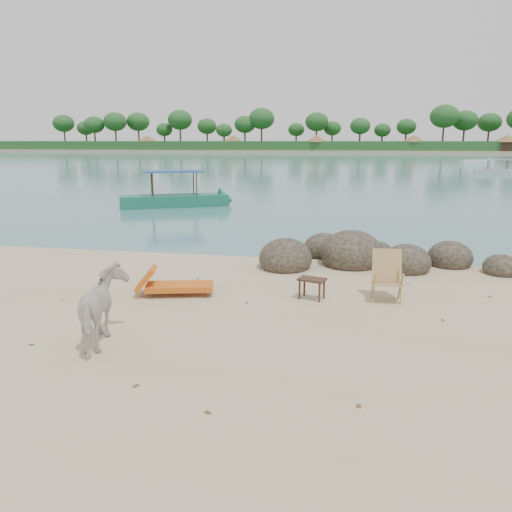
{
  "coord_description": "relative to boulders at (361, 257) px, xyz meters",
  "views": [
    {
      "loc": [
        1.4,
        -7.68,
        3.29
      ],
      "look_at": [
        -0.45,
        2.0,
        1.0
      ],
      "focal_mm": 35.0,
      "sensor_mm": 36.0,
      "label": 1
    }
  ],
  "objects": [
    {
      "name": "boat_near",
      "position": [
        -9.3,
        11.12,
        1.25
      ],
      "size": [
        6.11,
        3.86,
        2.98
      ],
      "primitive_type": null,
      "rotation": [
        0.0,
        0.0,
        0.44
      ],
      "color": "#1A664D",
      "rests_on": "water"
    },
    {
      "name": "far_shore",
      "position": [
        -1.74,
        164.35,
        -0.24
      ],
      "size": [
        420.0,
        90.0,
        1.4
      ],
      "primitive_type": "cube",
      "color": "tan",
      "rests_on": "ground"
    },
    {
      "name": "side_table",
      "position": [
        -1.07,
        -3.25,
        -0.02
      ],
      "size": [
        0.63,
        0.5,
        0.44
      ],
      "primitive_type": null,
      "rotation": [
        0.0,
        0.0,
        -0.3
      ],
      "color": "#2E2012",
      "rests_on": "ground"
    },
    {
      "name": "dead_leaves",
      "position": [
        -2.08,
        -5.12,
        -0.23
      ],
      "size": [
        8.99,
        6.69,
        0.0
      ],
      "color": "brown",
      "rests_on": "ground"
    },
    {
      "name": "boat_mid",
      "position": [
        14.09,
        41.44,
        0.96
      ],
      "size": [
        4.96,
        1.58,
        2.39
      ],
      "primitive_type": null,
      "rotation": [
        0.0,
        0.0,
        -0.1
      ],
      "color": "#B3B2AF",
      "rests_on": "water"
    },
    {
      "name": "boulders",
      "position": [
        0.0,
        0.0,
        0.0
      ],
      "size": [
        6.53,
        3.1,
        1.25
      ],
      "rotation": [
        0.0,
        0.0,
        -0.16
      ],
      "color": "#2B231C",
      "rests_on": "ground"
    },
    {
      "name": "far_scenery",
      "position": [
        -1.72,
        131.05,
        2.9
      ],
      "size": [
        420.0,
        18.0,
        9.5
      ],
      "color": "#1E4C1E",
      "rests_on": "ground"
    },
    {
      "name": "boat_far",
      "position": [
        17.58,
        65.67,
        0.1
      ],
      "size": [
        5.85,
        3.73,
        0.68
      ],
      "primitive_type": null,
      "rotation": [
        0.0,
        0.0,
        0.45
      ],
      "color": "silver",
      "rests_on": "water"
    },
    {
      "name": "water",
      "position": [
        -1.74,
        84.35,
        -0.24
      ],
      "size": [
        400.0,
        400.0,
        0.0
      ],
      "primitive_type": "plane",
      "color": "#3B7276",
      "rests_on": "ground"
    },
    {
      "name": "deck_chair",
      "position": [
        0.46,
        -3.09,
        0.28
      ],
      "size": [
        0.7,
        0.76,
        1.03
      ],
      "primitive_type": null,
      "rotation": [
        0.0,
        0.0,
        0.06
      ],
      "color": "tan",
      "rests_on": "ground"
    },
    {
      "name": "cow",
      "position": [
        -4.21,
        -6.25,
        0.38
      ],
      "size": [
        1.07,
        1.59,
        1.23
      ],
      "primitive_type": "imported",
      "rotation": [
        0.0,
        0.0,
        3.44
      ],
      "color": "silver",
      "rests_on": "ground"
    },
    {
      "name": "lounge_chair",
      "position": [
        -3.9,
        -3.49,
        0.03
      ],
      "size": [
        1.88,
        1.04,
        0.54
      ],
      "primitive_type": null,
      "rotation": [
        0.0,
        0.0,
        0.24
      ],
      "color": "orange",
      "rests_on": "ground"
    }
  ]
}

